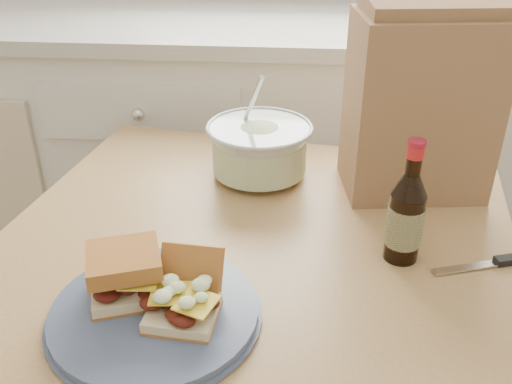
# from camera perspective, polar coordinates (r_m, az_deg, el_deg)

# --- Properties ---
(cabinet_run) EXTENTS (2.50, 0.64, 0.94)m
(cabinet_run) POSITION_cam_1_polar(r_m,az_deg,el_deg) (1.91, 6.29, 2.99)
(cabinet_run) COLOR silver
(cabinet_run) RESTS_ON ground
(dining_table) EXTENTS (1.03, 1.03, 0.75)m
(dining_table) POSITION_cam_1_polar(r_m,az_deg,el_deg) (1.05, -0.61, -10.53)
(dining_table) COLOR tan
(dining_table) RESTS_ON ground
(plate) EXTENTS (0.30, 0.30, 0.02)m
(plate) POSITION_cam_1_polar(r_m,az_deg,el_deg) (0.85, -10.09, -11.86)
(plate) COLOR #475473
(plate) RESTS_ON dining_table
(sandwich_left) EXTENTS (0.13, 0.12, 0.08)m
(sandwich_left) POSITION_cam_1_polar(r_m,az_deg,el_deg) (0.86, -12.92, -7.98)
(sandwich_left) COLOR beige
(sandwich_left) RESTS_ON plate
(sandwich_right) EXTENTS (0.10, 0.14, 0.08)m
(sandwich_right) POSITION_cam_1_polar(r_m,az_deg,el_deg) (0.82, -7.10, -10.12)
(sandwich_right) COLOR beige
(sandwich_right) RESTS_ON plate
(coleslaw_bowl) EXTENTS (0.22, 0.22, 0.22)m
(coleslaw_bowl) POSITION_cam_1_polar(r_m,az_deg,el_deg) (1.19, 0.34, 4.09)
(coleslaw_bowl) COLOR #B3C1BC
(coleslaw_bowl) RESTS_ON dining_table
(beer_bottle) EXTENTS (0.06, 0.06, 0.21)m
(beer_bottle) POSITION_cam_1_polar(r_m,az_deg,el_deg) (0.95, 14.75, -2.34)
(beer_bottle) COLOR black
(beer_bottle) RESTS_ON dining_table
(knife) EXTENTS (0.18, 0.07, 0.01)m
(knife) POSITION_cam_1_polar(r_m,az_deg,el_deg) (1.03, 23.47, -6.36)
(knife) COLOR silver
(knife) RESTS_ON dining_table
(paper_bag) EXTENTS (0.29, 0.21, 0.35)m
(paper_bag) POSITION_cam_1_polar(r_m,az_deg,el_deg) (1.14, 16.08, 8.23)
(paper_bag) COLOR #986949
(paper_bag) RESTS_ON dining_table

